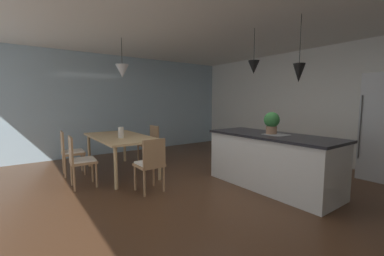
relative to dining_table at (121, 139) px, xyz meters
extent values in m
cube|color=#4C301E|center=(2.03, 0.92, -0.71)|extent=(10.00, 8.40, 0.04)
cube|color=white|center=(2.03, 0.92, 2.07)|extent=(10.00, 8.40, 0.12)
cube|color=white|center=(2.03, 4.18, 0.66)|extent=(10.00, 0.12, 2.70)
cube|color=#9EB7C6|center=(-2.03, 0.92, 0.66)|extent=(0.06, 8.40, 2.70)
cube|color=tan|center=(0.00, 0.00, 0.05)|extent=(1.93, 0.97, 0.04)
cylinder|color=tan|center=(-0.88, 0.41, -0.32)|extent=(0.06, 0.06, 0.73)
cylinder|color=tan|center=(0.88, 0.41, -0.32)|extent=(0.06, 0.06, 0.73)
cylinder|color=tan|center=(-0.88, -0.41, -0.32)|extent=(0.06, 0.06, 0.73)
cylinder|color=tan|center=(0.88, -0.41, -0.32)|extent=(0.06, 0.06, 0.73)
cube|color=#A87F56|center=(0.43, -0.81, -0.26)|extent=(0.42, 0.42, 0.04)
cube|color=white|center=(0.43, -0.81, -0.22)|extent=(0.38, 0.38, 0.03)
cube|color=#A87F56|center=(0.42, -0.99, -0.03)|extent=(0.38, 0.05, 0.42)
cylinder|color=#A87F56|center=(0.27, -0.63, -0.48)|extent=(0.04, 0.04, 0.41)
cylinder|color=#A87F56|center=(0.61, -0.65, -0.48)|extent=(0.04, 0.04, 0.41)
cylinder|color=#A87F56|center=(0.25, -0.97, -0.48)|extent=(0.04, 0.04, 0.41)
cylinder|color=#A87F56|center=(0.59, -0.99, -0.48)|extent=(0.04, 0.04, 0.41)
cube|color=#A87F56|center=(-0.43, -0.81, -0.26)|extent=(0.42, 0.42, 0.04)
cube|color=white|center=(-0.43, -0.81, -0.22)|extent=(0.38, 0.38, 0.03)
cube|color=#A87F56|center=(-0.44, -0.99, -0.03)|extent=(0.38, 0.05, 0.42)
cylinder|color=#A87F56|center=(-0.59, -0.63, -0.48)|extent=(0.04, 0.04, 0.41)
cylinder|color=#A87F56|center=(-0.25, -0.65, -0.48)|extent=(0.04, 0.04, 0.41)
cylinder|color=#A87F56|center=(-0.61, -0.97, -0.48)|extent=(0.04, 0.04, 0.41)
cylinder|color=#A87F56|center=(-0.27, -0.99, -0.48)|extent=(0.04, 0.04, 0.41)
cube|color=#A87F56|center=(1.28, 0.00, -0.26)|extent=(0.41, 0.41, 0.04)
cube|color=white|center=(1.28, 0.00, -0.22)|extent=(0.37, 0.37, 0.03)
cube|color=#A87F56|center=(1.46, 0.00, -0.03)|extent=(0.04, 0.38, 0.42)
cylinder|color=#A87F56|center=(1.12, -0.17, -0.48)|extent=(0.04, 0.04, 0.41)
cylinder|color=#A87F56|center=(1.11, 0.17, -0.48)|extent=(0.04, 0.04, 0.41)
cylinder|color=#A87F56|center=(1.46, -0.17, -0.48)|extent=(0.04, 0.04, 0.41)
cylinder|color=#A87F56|center=(1.45, 0.17, -0.48)|extent=(0.04, 0.04, 0.41)
cube|color=#A87F56|center=(-0.43, 0.81, -0.26)|extent=(0.42, 0.42, 0.04)
cube|color=white|center=(-0.43, 0.81, -0.22)|extent=(0.38, 0.38, 0.03)
cube|color=#A87F56|center=(-0.44, 0.99, -0.03)|extent=(0.38, 0.05, 0.42)
cylinder|color=#A87F56|center=(-0.26, 0.64, -0.48)|extent=(0.04, 0.04, 0.41)
cylinder|color=#A87F56|center=(-0.60, 0.63, -0.48)|extent=(0.04, 0.04, 0.41)
cylinder|color=#A87F56|center=(-0.27, 0.98, -0.48)|extent=(0.04, 0.04, 0.41)
cylinder|color=#A87F56|center=(-0.61, 0.97, -0.48)|extent=(0.04, 0.04, 0.41)
cube|color=silver|center=(2.31, 1.75, -0.25)|extent=(2.13, 0.81, 0.88)
cube|color=black|center=(2.31, 1.75, 0.19)|extent=(2.19, 0.87, 0.04)
cube|color=gray|center=(2.39, 1.75, 0.22)|extent=(0.36, 0.30, 0.01)
cylinder|color=#4C4C4C|center=(2.99, 3.44, 0.29)|extent=(0.02, 0.02, 1.17)
cylinder|color=black|center=(-0.07, 0.11, 1.75)|extent=(0.01, 0.01, 0.52)
cone|color=#B7B7B7|center=(-0.07, 0.11, 1.36)|extent=(0.26, 0.26, 0.26)
cylinder|color=black|center=(1.89, 1.75, 1.74)|extent=(0.01, 0.01, 0.55)
cone|color=black|center=(1.89, 1.75, 1.35)|extent=(0.20, 0.20, 0.23)
cylinder|color=black|center=(2.74, 1.75, 1.66)|extent=(0.01, 0.01, 0.70)
cone|color=black|center=(2.74, 1.75, 1.18)|extent=(0.18, 0.18, 0.27)
cylinder|color=#8C664C|center=(2.30, 1.75, 0.28)|extent=(0.17, 0.17, 0.13)
sphere|color=#2D6B33|center=(2.30, 1.75, 0.46)|extent=(0.26, 0.26, 0.26)
cylinder|color=silver|center=(0.25, -0.08, 0.17)|extent=(0.11, 0.11, 0.21)
camera|label=1|loc=(4.80, -1.69, 0.76)|focal=22.93mm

